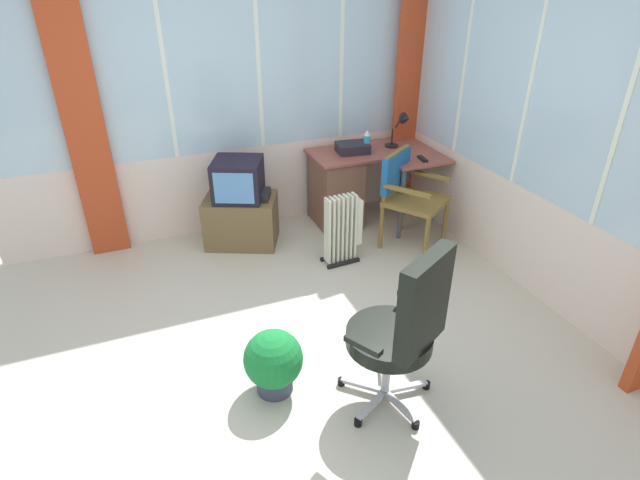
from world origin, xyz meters
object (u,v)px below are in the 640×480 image
object	(u,v)px
space_heater	(344,229)
potted_plant	(273,361)
wooden_armchair	(405,187)
tv_on_stand	(241,207)
desk_lamp	(403,125)
tv_remote	(423,159)
paper_tray	(353,148)
office_chair	(404,325)
desk	(341,186)
spray_bottle	(367,141)

from	to	relation	value
space_heater	potted_plant	distance (m)	1.62
wooden_armchair	tv_on_stand	bearing A→B (deg)	158.93
space_heater	potted_plant	xyz separation A→B (m)	(-1.02, -1.25, -0.09)
desk_lamp	space_heater	size ratio (longest dim) A/B	0.56
desk_lamp	tv_remote	distance (m)	0.45
desk_lamp	paper_tray	bearing A→B (deg)	175.19
desk_lamp	paper_tray	distance (m)	0.54
office_chair	potted_plant	bearing A→B (deg)	149.30
desk	potted_plant	xyz separation A→B (m)	(-1.31, -1.95, -0.16)
desk	desk_lamp	world-z (taller)	desk_lamp
desk_lamp	desk	bearing A→B (deg)	177.52
desk_lamp	tv_on_stand	world-z (taller)	desk_lamp
paper_tray	spray_bottle	bearing A→B (deg)	-13.80
desk	office_chair	world-z (taller)	office_chair
office_chair	space_heater	world-z (taller)	office_chair
tv_remote	tv_on_stand	size ratio (longest dim) A/B	0.18
paper_tray	tv_on_stand	xyz separation A→B (m)	(-1.14, -0.06, -0.40)
office_chair	potted_plant	distance (m)	0.84
office_chair	tv_on_stand	xyz separation A→B (m)	(-0.37, 2.29, -0.23)
spray_bottle	office_chair	xyz separation A→B (m)	(-0.91, -2.32, -0.23)
space_heater	tv_on_stand	bearing A→B (deg)	138.31
potted_plant	tv_remote	bearing A→B (deg)	38.36
tv_remote	wooden_armchair	distance (m)	0.36
potted_plant	paper_tray	bearing A→B (deg)	54.09
tv_remote	office_chair	world-z (taller)	office_chair
tv_remote	space_heater	bearing A→B (deg)	-155.25
office_chair	paper_tray	bearing A→B (deg)	71.70
desk	tv_on_stand	xyz separation A→B (m)	(-1.03, -0.04, -0.03)
desk	paper_tray	distance (m)	0.40
spray_bottle	desk	bearing A→B (deg)	176.09
desk	office_chair	size ratio (longest dim) A/B	1.10
tv_remote	spray_bottle	size ratio (longest dim) A/B	0.69
desk_lamp	paper_tray	xyz separation A→B (m)	(-0.51, 0.04, -0.18)
desk	potted_plant	bearing A→B (deg)	-123.78
tv_remote	paper_tray	world-z (taller)	paper_tray
paper_tray	office_chair	world-z (taller)	office_chair
tv_remote	space_heater	size ratio (longest dim) A/B	0.24
paper_tray	wooden_armchair	xyz separation A→B (m)	(0.25, -0.60, -0.21)
desk	office_chair	distance (m)	2.44
paper_tray	desk_lamp	bearing A→B (deg)	-4.81
tv_remote	tv_on_stand	world-z (taller)	tv_on_stand
paper_tray	potted_plant	size ratio (longest dim) A/B	0.70
desk	spray_bottle	bearing A→B (deg)	-3.91
tv_remote	desk_lamp	bearing A→B (deg)	98.47
tv_remote	potted_plant	xyz separation A→B (m)	(-1.94, -1.53, -0.51)
wooden_armchair	tv_on_stand	xyz separation A→B (m)	(-1.39, 0.54, -0.20)
tv_on_stand	potted_plant	xyz separation A→B (m)	(-0.28, -1.91, -0.14)
tv_on_stand	potted_plant	bearing A→B (deg)	-98.40
tv_remote	spray_bottle	xyz separation A→B (m)	(-0.38, 0.40, 0.09)
paper_tray	space_heater	size ratio (longest dim) A/B	0.48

